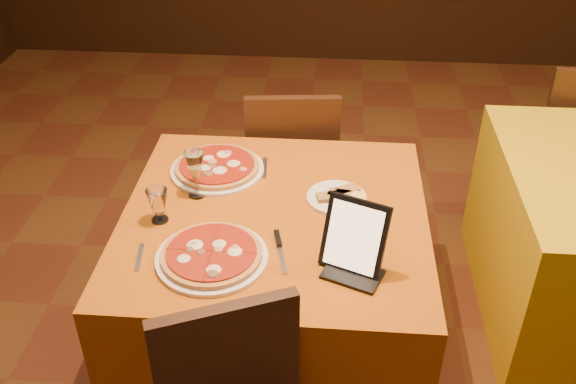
# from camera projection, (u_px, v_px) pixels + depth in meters

# --- Properties ---
(main_table) EXTENTS (1.10, 1.10, 0.75)m
(main_table) POSITION_uv_depth(u_px,v_px,m) (276.00, 290.00, 2.53)
(main_table) COLOR #AE550B
(main_table) RESTS_ON floor
(chair_main_far) EXTENTS (0.48, 0.48, 0.91)m
(chair_main_far) POSITION_uv_depth(u_px,v_px,m) (291.00, 164.00, 3.16)
(chair_main_far) COLOR black
(chair_main_far) RESTS_ON floor
(chair_side_far) EXTENTS (0.45, 0.45, 0.91)m
(chair_side_far) POSITION_uv_depth(u_px,v_px,m) (573.00, 138.00, 3.38)
(chair_side_far) COLOR black
(chair_side_far) RESTS_ON floor
(pizza_near) EXTENTS (0.37, 0.37, 0.03)m
(pizza_near) POSITION_uv_depth(u_px,v_px,m) (212.00, 256.00, 2.10)
(pizza_near) COLOR white
(pizza_near) RESTS_ON main_table
(pizza_far) EXTENTS (0.37, 0.37, 0.03)m
(pizza_far) POSITION_uv_depth(u_px,v_px,m) (217.00, 168.00, 2.55)
(pizza_far) COLOR white
(pizza_far) RESTS_ON main_table
(cutlet_dish) EXTENTS (0.22, 0.22, 0.03)m
(cutlet_dish) POSITION_uv_depth(u_px,v_px,m) (336.00, 196.00, 2.38)
(cutlet_dish) COLOR white
(cutlet_dish) RESTS_ON main_table
(wine_glass) EXTENTS (0.10, 0.10, 0.19)m
(wine_glass) POSITION_uv_depth(u_px,v_px,m) (195.00, 174.00, 2.36)
(wine_glass) COLOR #F3EF8A
(wine_glass) RESTS_ON main_table
(water_glass) EXTENTS (0.08, 0.08, 0.13)m
(water_glass) POSITION_uv_depth(u_px,v_px,m) (158.00, 205.00, 2.25)
(water_glass) COLOR silver
(water_glass) RESTS_ON main_table
(tablet) EXTENTS (0.23, 0.17, 0.24)m
(tablet) POSITION_uv_depth(u_px,v_px,m) (354.00, 236.00, 2.01)
(tablet) COLOR black
(tablet) RESTS_ON main_table
(knife) EXTENTS (0.06, 0.19, 0.01)m
(knife) POSITION_uv_depth(u_px,v_px,m) (281.00, 255.00, 2.12)
(knife) COLOR silver
(knife) RESTS_ON main_table
(fork_near) EXTENTS (0.03, 0.14, 0.01)m
(fork_near) POSITION_uv_depth(u_px,v_px,m) (140.00, 257.00, 2.11)
(fork_near) COLOR silver
(fork_near) RESTS_ON main_table
(fork_far) EXTENTS (0.03, 0.16, 0.01)m
(fork_far) POSITION_uv_depth(u_px,v_px,m) (265.00, 168.00, 2.57)
(fork_far) COLOR silver
(fork_far) RESTS_ON main_table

